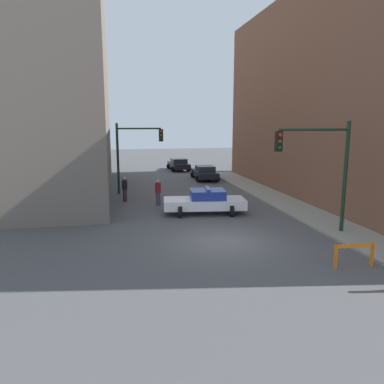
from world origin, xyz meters
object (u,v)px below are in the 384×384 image
object	(u,v)px
pedestrian_corner	(125,189)
parked_car_near	(205,173)
traffic_light_far	(133,148)
pedestrian_crossing	(158,192)
traffic_light_near	(323,160)
parked_car_mid	(179,164)
barrier_mid	(354,251)
police_car	(205,201)

from	to	relation	value
pedestrian_corner	parked_car_near	bearing A→B (deg)	-106.24
traffic_light_far	pedestrian_crossing	bearing A→B (deg)	-73.65
parked_car_near	pedestrian_corner	xyz separation A→B (m)	(-7.54, -8.30, 0.19)
pedestrian_crossing	traffic_light_far	bearing A→B (deg)	91.88
traffic_light_near	parked_car_mid	xyz separation A→B (m)	(-2.43, 25.27, -2.86)
traffic_light_far	parked_car_mid	bearing A→B (deg)	66.50
traffic_light_near	pedestrian_crossing	distance (m)	10.73
parked_car_near	barrier_mid	size ratio (longest dim) A/B	2.72
parked_car_mid	parked_car_near	bearing A→B (deg)	-82.42
parked_car_near	pedestrian_crossing	world-z (taller)	pedestrian_crossing
traffic_light_far	barrier_mid	bearing A→B (deg)	-66.45
police_car	parked_car_mid	distance (m)	20.17
parked_car_near	parked_car_mid	distance (m)	7.48
traffic_light_near	traffic_light_far	size ratio (longest dim) A/B	1.00
traffic_light_far	pedestrian_corner	distance (m)	3.85
traffic_light_far	parked_car_near	size ratio (longest dim) A/B	1.19
pedestrian_corner	pedestrian_crossing	bearing A→B (deg)	166.92
traffic_light_near	police_car	distance (m)	7.29
parked_car_mid	pedestrian_crossing	bearing A→B (deg)	-105.54
parked_car_mid	traffic_light_far	bearing A→B (deg)	-115.16
pedestrian_crossing	barrier_mid	xyz separation A→B (m)	(5.81, -11.88, -0.24)
pedestrian_corner	barrier_mid	world-z (taller)	pedestrian_corner
police_car	traffic_light_near	bearing A→B (deg)	-132.96
traffic_light_far	police_car	distance (m)	8.55
traffic_light_far	parked_car_mid	world-z (taller)	traffic_light_far
traffic_light_far	pedestrian_corner	world-z (taller)	traffic_light_far
barrier_mid	pedestrian_crossing	bearing A→B (deg)	116.08
pedestrian_crossing	barrier_mid	distance (m)	13.23
traffic_light_far	police_car	world-z (taller)	traffic_light_far
traffic_light_far	parked_car_mid	size ratio (longest dim) A/B	1.20
parked_car_mid	pedestrian_crossing	xyz separation A→B (m)	(-4.29, -17.35, 0.19)
traffic_light_near	police_car	bearing A→B (deg)	129.56
parked_car_mid	pedestrian_corner	bearing A→B (deg)	-113.67
traffic_light_far	parked_car_near	xyz separation A→B (m)	(6.80, 5.49, -2.72)
parked_car_near	barrier_mid	world-z (taller)	parked_car_near
traffic_light_far	pedestrian_crossing	distance (m)	5.31
parked_car_mid	pedestrian_crossing	world-z (taller)	pedestrian_crossing
pedestrian_crossing	parked_car_mid	bearing A→B (deg)	61.66
traffic_light_near	pedestrian_corner	xyz separation A→B (m)	(-8.77, 9.59, -2.67)
traffic_light_near	police_car	xyz separation A→B (m)	(-4.29, 5.19, -2.81)
parked_car_mid	traffic_light_near	bearing A→B (deg)	-86.16
parked_car_mid	barrier_mid	distance (m)	29.27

